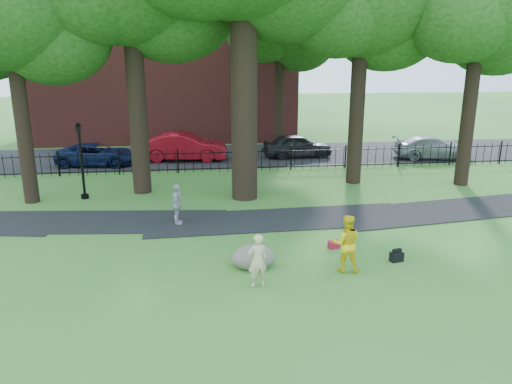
{
  "coord_description": "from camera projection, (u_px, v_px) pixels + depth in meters",
  "views": [
    {
      "loc": [
        -2.04,
        -13.72,
        6.18
      ],
      "look_at": [
        -0.12,
        2.0,
        1.67
      ],
      "focal_mm": 35.0,
      "sensor_mm": 36.0,
      "label": 1
    }
  ],
  "objects": [
    {
      "name": "man",
      "position": [
        346.0,
        243.0,
        14.29
      ],
      "size": [
        0.95,
        0.8,
        1.7
      ],
      "primitive_type": "imported",
      "rotation": [
        0.0,
        0.0,
        2.93
      ],
      "color": "yellow",
      "rests_on": "ground"
    },
    {
      "name": "woman",
      "position": [
        257.0,
        260.0,
        13.38
      ],
      "size": [
        0.62,
        0.48,
        1.5
      ],
      "primitive_type": "imported",
      "rotation": [
        0.0,
        0.0,
        3.38
      ],
      "color": "beige",
      "rests_on": "ground"
    },
    {
      "name": "iron_fence",
      "position": [
        235.0,
        160.0,
        26.32
      ],
      "size": [
        44.0,
        0.04,
        1.2
      ],
      "color": "black",
      "rests_on": "ground"
    },
    {
      "name": "navy_van",
      "position": [
        96.0,
        154.0,
        27.71
      ],
      "size": [
        4.56,
        2.43,
        1.22
      ],
      "primitive_type": "imported",
      "rotation": [
        0.0,
        0.0,
        1.47
      ],
      "color": "#0C183F",
      "rests_on": "ground"
    },
    {
      "name": "tree_row",
      "position": [
        252.0,
        1.0,
        20.88
      ],
      "size": [
        26.82,
        7.96,
        12.42
      ],
      "color": "black",
      "rests_on": "ground"
    },
    {
      "name": "red_bag",
      "position": [
        334.0,
        244.0,
        16.16
      ],
      "size": [
        0.4,
        0.29,
        0.25
      ],
      "primitive_type": "cube",
      "rotation": [
        0.0,
        0.0,
        0.2
      ],
      "color": "maroon",
      "rests_on": "ground"
    },
    {
      "name": "brick_building",
      "position": [
        165.0,
        53.0,
        35.83
      ],
      "size": [
        18.0,
        8.0,
        12.0
      ],
      "primitive_type": "cube",
      "color": "maroon",
      "rests_on": "ground"
    },
    {
      "name": "boulder",
      "position": [
        253.0,
        255.0,
        14.67
      ],
      "size": [
        1.45,
        1.21,
        0.74
      ],
      "primitive_type": "ellipsoid",
      "rotation": [
        0.0,
        0.0,
        -0.22
      ],
      "color": "#655F54",
      "rests_on": "ground"
    },
    {
      "name": "street",
      "position": [
        230.0,
        156.0,
        30.31
      ],
      "size": [
        80.0,
        7.0,
        0.02
      ],
      "primitive_type": "cube",
      "color": "black",
      "rests_on": "ground"
    },
    {
      "name": "grey_car",
      "position": [
        297.0,
        146.0,
        29.81
      ],
      "size": [
        4.16,
        1.84,
        1.39
      ],
      "primitive_type": "imported",
      "rotation": [
        0.0,
        0.0,
        1.62
      ],
      "color": "black",
      "rests_on": "ground"
    },
    {
      "name": "lamppost",
      "position": [
        82.0,
        162.0,
        21.18
      ],
      "size": [
        0.33,
        0.33,
        3.3
      ],
      "rotation": [
        0.0,
        0.0,
        0.16
      ],
      "color": "black",
      "rests_on": "ground"
    },
    {
      "name": "red_sedan",
      "position": [
        184.0,
        147.0,
        28.86
      ],
      "size": [
        5.04,
        2.2,
        1.61
      ],
      "primitive_type": "imported",
      "rotation": [
        0.0,
        0.0,
        1.47
      ],
      "color": "maroon",
      "rests_on": "ground"
    },
    {
      "name": "silver_car",
      "position": [
        432.0,
        148.0,
        29.4
      ],
      "size": [
        4.65,
        2.36,
        1.29
      ],
      "primitive_type": "imported",
      "rotation": [
        0.0,
        0.0,
        1.44
      ],
      "color": "gray",
      "rests_on": "ground"
    },
    {
      "name": "footpath",
      "position": [
        279.0,
        220.0,
        18.87
      ],
      "size": [
        36.07,
        3.85,
        0.03
      ],
      "primitive_type": "cube",
      "rotation": [
        0.0,
        0.0,
        0.03
      ],
      "color": "black",
      "rests_on": "ground"
    },
    {
      "name": "backpack",
      "position": [
        397.0,
        257.0,
        15.14
      ],
      "size": [
        0.43,
        0.32,
        0.29
      ],
      "primitive_type": "cube",
      "rotation": [
        0.0,
        0.0,
        0.24
      ],
      "color": "black",
      "rests_on": "ground"
    },
    {
      "name": "pedestrian",
      "position": [
        177.0,
        205.0,
        18.19
      ],
      "size": [
        0.47,
        0.93,
        1.52
      ],
      "primitive_type": "imported",
      "rotation": [
        0.0,
        0.0,
        1.45
      ],
      "color": "#ACACB0",
      "rests_on": "ground"
    },
    {
      "name": "ground",
      "position": [
        268.0,
        263.0,
        15.03
      ],
      "size": [
        120.0,
        120.0,
        0.0
      ],
      "primitive_type": "plane",
      "color": "#317127",
      "rests_on": "ground"
    }
  ]
}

